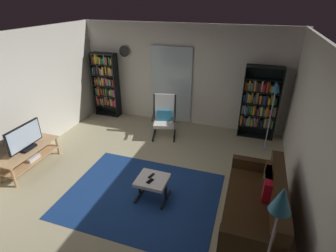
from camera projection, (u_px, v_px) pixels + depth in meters
The scene contains 18 objects.
ground_plane at pixel (139, 184), 4.88m from camera, with size 7.02×7.02×0.00m, color tan.
wall_back at pixel (182, 76), 6.75m from camera, with size 5.60×0.06×2.60m, color silver.
wall_left at pixel (8, 103), 5.05m from camera, with size 0.06×6.00×2.60m, color silver.
wall_right at pixel (316, 149), 3.54m from camera, with size 0.06×6.00×2.60m, color silver.
glass_door_panel at pixel (171, 85), 6.88m from camera, with size 1.10×0.01×2.00m, color silver.
area_rug at pixel (142, 195), 4.61m from camera, with size 2.66×2.05×0.01m, color navy.
tv_stand at pixel (29, 155), 5.23m from camera, with size 0.48×1.29×0.44m.
television at pixel (25, 138), 5.06m from camera, with size 0.20×0.81×0.52m.
bookshelf_near_tv at pixel (106, 83), 7.33m from camera, with size 0.72×0.30×1.80m.
bookshelf_near_sofa at pixel (259, 104), 6.19m from camera, with size 0.84×0.30×1.77m.
leather_sofa at pixel (257, 206), 3.96m from camera, with size 0.81×1.81×0.81m.
lounge_armchair at pixel (164, 115), 6.41m from camera, with size 0.71×0.77×1.02m.
ottoman at pixel (152, 182), 4.41m from camera, with size 0.52×0.48×0.41m.
tv_remote at pixel (151, 176), 4.43m from camera, with size 0.04×0.14×0.02m, color black.
cell_phone at pixel (150, 181), 4.31m from camera, with size 0.07×0.14×0.01m, color black.
floor_lamp_by_sofa at pixel (279, 209), 2.54m from camera, with size 0.22×0.22×1.58m.
floor_lamp_by_shelf at pixel (274, 98), 5.52m from camera, with size 0.22×0.22×1.59m.
wall_clock at pixel (124, 51), 6.88m from camera, with size 0.29×0.03×0.29m.
Camera 1 is at (1.73, -3.50, 3.17)m, focal length 27.75 mm.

